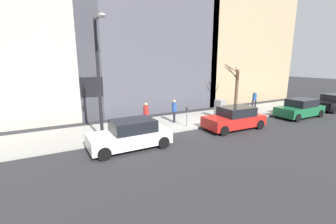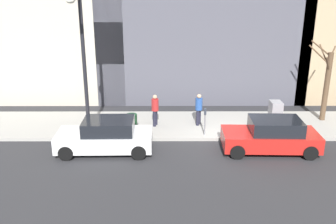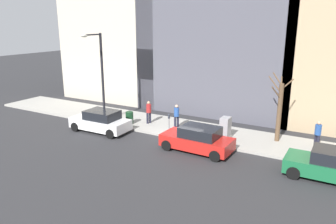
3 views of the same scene
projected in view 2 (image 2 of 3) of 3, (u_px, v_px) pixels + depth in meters
ground_plane at (226, 141)px, 17.93m from camera, size 120.00×120.00×0.00m
sidewalk at (221, 125)px, 19.80m from camera, size 4.00×36.00×0.15m
parked_car_red at (271, 136)px, 16.64m from camera, size 2.03×4.25×1.52m
parked_car_white at (106, 136)px, 16.60m from camera, size 1.98×4.23×1.52m
parking_meter at (205, 119)px, 18.04m from camera, size 0.14×0.10×1.35m
utility_box at (275, 115)px, 18.90m from camera, size 0.83×0.61×1.43m
streetlamp at (82, 57)px, 16.89m from camera, size 1.97×0.32×6.50m
bare_tree at (326, 83)px, 19.74m from camera, size 1.66×1.52×4.19m
trash_bin at (132, 123)px, 18.58m from camera, size 0.56×0.56×0.90m
pedestrian_midblock at (199, 108)px, 19.33m from camera, size 0.38×0.36×1.66m
pedestrian_far_corner at (155, 108)px, 19.21m from camera, size 0.39×0.36×1.66m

